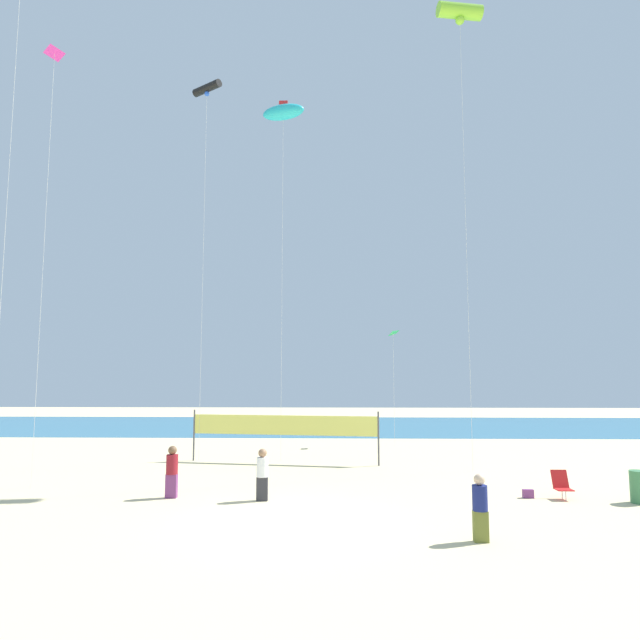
% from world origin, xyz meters
% --- Properties ---
extents(ground_plane, '(120.00, 120.00, 0.00)m').
position_xyz_m(ground_plane, '(0.00, 0.00, 0.00)').
color(ground_plane, beige).
extents(ocean_band, '(120.00, 20.00, 0.01)m').
position_xyz_m(ocean_band, '(0.00, 31.24, 0.00)').
color(ocean_band, teal).
rests_on(ocean_band, ground).
extents(beachgoer_navy_shirt, '(0.36, 0.36, 1.59)m').
position_xyz_m(beachgoer_navy_shirt, '(4.80, -1.58, 0.85)').
color(beachgoer_navy_shirt, olive).
rests_on(beachgoer_navy_shirt, ground).
extents(beachgoer_maroon_shirt, '(0.38, 0.38, 1.67)m').
position_xyz_m(beachgoer_maroon_shirt, '(-4.05, 3.04, 0.89)').
color(beachgoer_maroon_shirt, '#7A3872').
rests_on(beachgoer_maroon_shirt, ground).
extents(beachgoer_white_shirt, '(0.37, 0.37, 1.63)m').
position_xyz_m(beachgoer_white_shirt, '(-1.03, 2.71, 0.87)').
color(beachgoer_white_shirt, '#2D2D33').
rests_on(beachgoer_white_shirt, ground).
extents(folding_beach_chair, '(0.52, 0.65, 0.89)m').
position_xyz_m(folding_beach_chair, '(8.68, 3.30, 0.47)').
color(folding_beach_chair, red).
rests_on(folding_beach_chair, ground).
extents(trash_barrel, '(0.57, 0.57, 0.99)m').
position_xyz_m(trash_barrel, '(10.86, 2.71, 0.50)').
color(trash_barrel, '#3F7F4C').
rests_on(trash_barrel, ground).
extents(volleyball_net, '(8.78, 1.40, 2.40)m').
position_xyz_m(volleyball_net, '(-1.11, 10.60, 1.64)').
color(volleyball_net, '#4C4C51').
rests_on(volleyball_net, ground).
extents(beach_handbag, '(0.34, 0.17, 0.27)m').
position_xyz_m(beach_handbag, '(7.61, 3.38, 0.14)').
color(beach_handbag, '#7A3872').
rests_on(beach_handbag, ground).
extents(kite_lime_tube, '(2.14, 1.02, 21.02)m').
position_xyz_m(kite_lime_tube, '(7.08, 8.52, 20.62)').
color(kite_lime_tube, silver).
rests_on(kite_lime_tube, ground).
extents(kite_black_tube, '(1.68, 1.31, 18.84)m').
position_xyz_m(kite_black_tube, '(-5.20, 11.19, 18.54)').
color(kite_black_tube, silver).
rests_on(kite_black_tube, ground).
extents(kite_green_diamond, '(0.81, 0.80, 6.84)m').
position_xyz_m(kite_green_diamond, '(4.75, 17.81, 6.60)').
color(kite_green_diamond, silver).
rests_on(kite_green_diamond, ground).
extents(kite_magenta_diamond, '(0.68, 0.70, 16.70)m').
position_xyz_m(kite_magenta_diamond, '(-9.57, 4.59, 16.20)').
color(kite_magenta_diamond, silver).
rests_on(kite_magenta_diamond, ground).
extents(kite_cyan_inflatable, '(2.36, 1.38, 17.98)m').
position_xyz_m(kite_cyan_inflatable, '(-1.30, 11.36, 17.36)').
color(kite_cyan_inflatable, silver).
rests_on(kite_cyan_inflatable, ground).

